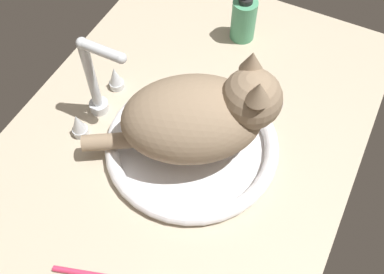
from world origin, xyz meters
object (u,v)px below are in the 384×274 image
(soap_pump_bottle, at_px, (244,18))
(faucet, at_px, (97,86))
(sink_basin, at_px, (192,145))
(cat, at_px, (204,115))

(soap_pump_bottle, bearing_deg, faucet, 152.66)
(sink_basin, xyz_separation_m, soap_pump_bottle, (0.34, 0.04, 0.04))
(faucet, height_order, soap_pump_bottle, faucet)
(faucet, xyz_separation_m, soap_pump_bottle, (0.34, -0.18, -0.03))
(sink_basin, relative_size, soap_pump_bottle, 2.34)
(faucet, bearing_deg, cat, -87.10)
(sink_basin, distance_m, faucet, 0.22)
(soap_pump_bottle, bearing_deg, sink_basin, -173.89)
(sink_basin, relative_size, faucet, 1.69)
(cat, distance_m, soap_pump_bottle, 0.34)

